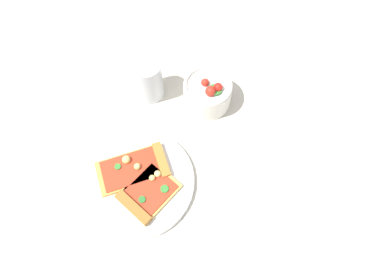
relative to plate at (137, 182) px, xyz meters
The scene contains 7 objects.
ground_plane 0.05m from the plate, 106.00° to the left, with size 2.40×2.40×0.00m, color beige.
plate is the anchor object (origin of this frame).
pizza_slice_near 0.04m from the plate, 47.07° to the right, with size 0.14×0.14×0.02m.
pizza_slice_far 0.03m from the plate, 96.25° to the left, with size 0.17×0.14×0.02m.
salad_bowl 0.26m from the plate, 60.89° to the left, with size 0.11×0.11×0.09m.
soda_glass 0.24m from the plate, 93.98° to the left, with size 0.07×0.07×0.11m.
paper_napkin 0.31m from the plate, 13.39° to the left, with size 0.15×0.14×0.00m, color white.
Camera 1 is at (0.16, -0.29, 0.72)m, focal length 32.71 mm.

